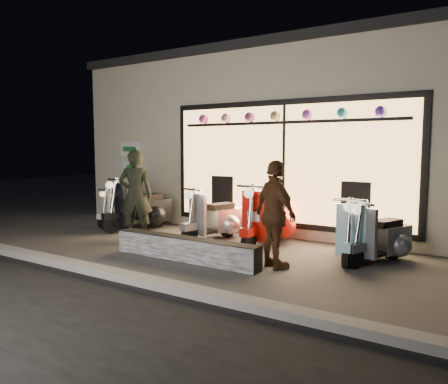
# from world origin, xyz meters

# --- Properties ---
(ground) EXTENTS (40.00, 40.00, 0.00)m
(ground) POSITION_xyz_m (0.00, 0.00, 0.00)
(ground) COLOR #383533
(ground) RESTS_ON ground
(kerb) EXTENTS (40.00, 0.25, 0.12)m
(kerb) POSITION_xyz_m (0.00, -2.00, 0.06)
(kerb) COLOR slate
(kerb) RESTS_ON ground
(shop_building) EXTENTS (10.20, 6.23, 4.20)m
(shop_building) POSITION_xyz_m (0.00, 4.98, 2.10)
(shop_building) COLOR beige
(shop_building) RESTS_ON ground
(graffiti_barrier) EXTENTS (2.77, 0.28, 0.40)m
(graffiti_barrier) POSITION_xyz_m (0.21, -0.65, 0.20)
(graffiti_barrier) COLOR black
(graffiti_barrier) RESTS_ON ground
(scooter_silver) EXTENTS (0.72, 1.47, 1.04)m
(scooter_silver) POSITION_xyz_m (-0.30, 1.13, 0.42)
(scooter_silver) COLOR black
(scooter_silver) RESTS_ON ground
(scooter_red) EXTENTS (0.52, 1.62, 1.16)m
(scooter_red) POSITION_xyz_m (0.83, 1.26, 0.47)
(scooter_red) COLOR black
(scooter_red) RESTS_ON ground
(scooter_black) EXTENTS (0.89, 1.60, 1.16)m
(scooter_black) POSITION_xyz_m (-2.33, 1.12, 0.46)
(scooter_black) COLOR black
(scooter_black) RESTS_ON ground
(scooter_cream) EXTENTS (0.42, 1.22, 0.88)m
(scooter_cream) POSITION_xyz_m (-3.18, 1.28, 0.35)
(scooter_cream) COLOR black
(scooter_cream) RESTS_ON ground
(scooter_blue) EXTENTS (0.52, 1.46, 1.05)m
(scooter_blue) POSITION_xyz_m (2.58, 1.12, 0.42)
(scooter_blue) COLOR black
(scooter_blue) RESTS_ON ground
(scooter_grey) EXTENTS (0.80, 1.37, 1.00)m
(scooter_grey) POSITION_xyz_m (3.02, 1.09, 0.40)
(scooter_grey) COLOR black
(scooter_grey) RESTS_ON ground
(man) EXTENTS (0.81, 0.75, 1.85)m
(man) POSITION_xyz_m (-1.65, 0.12, 0.93)
(man) COLOR black
(man) RESTS_ON ground
(woman) EXTENTS (1.07, 0.86, 1.70)m
(woman) POSITION_xyz_m (1.67, -0.24, 0.85)
(woman) COLOR #57331B
(woman) RESTS_ON ground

